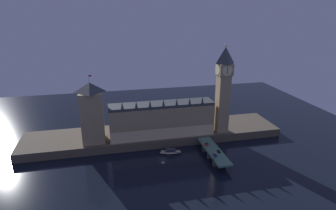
% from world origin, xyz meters
% --- Properties ---
extents(ground_plane, '(400.00, 400.00, 0.00)m').
position_xyz_m(ground_plane, '(0.00, 0.00, 0.00)').
color(ground_plane, black).
extents(embankment, '(220.00, 42.00, 6.96)m').
position_xyz_m(embankment, '(0.00, 39.00, 3.48)').
color(embankment, brown).
rests_on(embankment, ground_plane).
extents(parliament_hall, '(86.01, 17.77, 33.94)m').
position_xyz_m(parliament_hall, '(5.08, 29.20, 21.05)').
color(parliament_hall, tan).
rests_on(parliament_hall, embankment).
extents(clock_tower, '(12.00, 12.11, 74.10)m').
position_xyz_m(clock_tower, '(56.87, 26.37, 46.10)').
color(clock_tower, tan).
rests_on(clock_tower, embankment).
extents(victoria_tower, '(17.46, 17.46, 54.48)m').
position_xyz_m(victoria_tower, '(-50.40, 30.06, 31.33)').
color(victoria_tower, tan).
rests_on(victoria_tower, embankment).
extents(bridge, '(10.86, 46.00, 6.35)m').
position_xyz_m(bridge, '(38.40, -5.00, 4.43)').
color(bridge, '#4C7560').
rests_on(bridge, ground_plane).
extents(car_northbound_lead, '(2.11, 3.90, 1.56)m').
position_xyz_m(car_northbound_lead, '(36.01, 4.23, 7.08)').
color(car_northbound_lead, red).
rests_on(car_northbound_lead, bridge).
extents(car_northbound_trail, '(1.92, 4.46, 1.35)m').
position_xyz_m(car_northbound_trail, '(36.01, -13.34, 6.98)').
color(car_northbound_trail, navy).
rests_on(car_northbound_trail, bridge).
extents(car_southbound_lead, '(1.95, 3.85, 1.33)m').
position_xyz_m(car_southbound_lead, '(40.79, -8.80, 6.97)').
color(car_southbound_lead, black).
rests_on(car_southbound_lead, bridge).
extents(pedestrian_near_rail, '(0.38, 0.38, 1.80)m').
position_xyz_m(pedestrian_near_rail, '(33.62, -17.39, 7.31)').
color(pedestrian_near_rail, black).
rests_on(pedestrian_near_rail, bridge).
extents(pedestrian_mid_walk, '(0.38, 0.38, 1.83)m').
position_xyz_m(pedestrian_mid_walk, '(43.18, -1.05, 7.33)').
color(pedestrian_mid_walk, black).
rests_on(pedestrian_mid_walk, bridge).
extents(pedestrian_far_rail, '(0.38, 0.38, 1.72)m').
position_xyz_m(pedestrian_far_rail, '(33.62, 9.95, 7.26)').
color(pedestrian_far_rail, black).
rests_on(pedestrian_far_rail, bridge).
extents(street_lamp_near, '(1.34, 0.60, 6.27)m').
position_xyz_m(street_lamp_near, '(33.22, -19.72, 10.27)').
color(street_lamp_near, '#2D3333').
rests_on(street_lamp_near, bridge).
extents(street_lamp_far, '(1.34, 0.60, 7.32)m').
position_xyz_m(street_lamp_far, '(33.22, 9.72, 10.92)').
color(street_lamp_far, '#2D3333').
rests_on(street_lamp_far, bridge).
extents(boat_upstream, '(17.66, 7.10, 4.10)m').
position_xyz_m(boat_upstream, '(7.68, 7.99, 1.50)').
color(boat_upstream, '#B2A893').
rests_on(boat_upstream, ground_plane).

